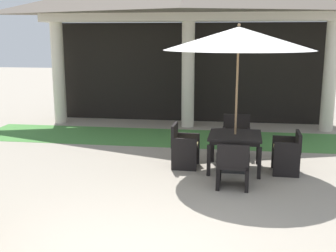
{
  "coord_description": "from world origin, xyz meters",
  "views": [
    {
      "loc": [
        1.17,
        -4.22,
        2.66
      ],
      "look_at": [
        0.19,
        2.53,
        1.18
      ],
      "focal_mm": 44.5,
      "sensor_mm": 36.0,
      "label": 1
    }
  ],
  "objects_px": {
    "patio_umbrella_mid_left": "(239,39)",
    "patio_chair_mid_left_south": "(233,165)",
    "patio_table_mid_left": "(235,139)",
    "patio_chair_mid_left_north": "(236,138)",
    "patio_chair_mid_left_east": "(287,152)",
    "patio_chair_mid_left_west": "(184,147)"
  },
  "relations": [
    {
      "from": "patio_table_mid_left",
      "to": "patio_chair_mid_left_north",
      "type": "xyz_separation_m",
      "value": [
        0.04,
        1.04,
        -0.23
      ]
    },
    {
      "from": "patio_table_mid_left",
      "to": "patio_chair_mid_left_east",
      "type": "bearing_deg",
      "value": -2.31
    },
    {
      "from": "patio_chair_mid_left_north",
      "to": "patio_chair_mid_left_south",
      "type": "bearing_deg",
      "value": 90.0
    },
    {
      "from": "patio_chair_mid_left_east",
      "to": "patio_umbrella_mid_left",
      "type": "bearing_deg",
      "value": 90.0
    },
    {
      "from": "patio_umbrella_mid_left",
      "to": "patio_chair_mid_left_north",
      "type": "xyz_separation_m",
      "value": [
        0.04,
        1.04,
        -2.18
      ]
    },
    {
      "from": "patio_chair_mid_left_east",
      "to": "patio_chair_mid_left_south",
      "type": "bearing_deg",
      "value": 135.02
    },
    {
      "from": "patio_chair_mid_left_west",
      "to": "patio_chair_mid_left_east",
      "type": "bearing_deg",
      "value": 90.0
    },
    {
      "from": "patio_chair_mid_left_north",
      "to": "patio_chair_mid_left_south",
      "type": "xyz_separation_m",
      "value": [
        -0.08,
        -2.06,
        -0.01
      ]
    },
    {
      "from": "patio_umbrella_mid_left",
      "to": "patio_chair_mid_left_north",
      "type": "height_order",
      "value": "patio_umbrella_mid_left"
    },
    {
      "from": "patio_table_mid_left",
      "to": "patio_chair_mid_left_north",
      "type": "relative_size",
      "value": 1.16
    },
    {
      "from": "patio_chair_mid_left_west",
      "to": "patio_chair_mid_left_south",
      "type": "bearing_deg",
      "value": 45.13
    },
    {
      "from": "patio_chair_mid_left_west",
      "to": "patio_chair_mid_left_east",
      "type": "xyz_separation_m",
      "value": [
        2.06,
        -0.08,
        0.0
      ]
    },
    {
      "from": "patio_chair_mid_left_west",
      "to": "patio_chair_mid_left_south",
      "type": "distance_m",
      "value": 1.46
    },
    {
      "from": "patio_umbrella_mid_left",
      "to": "patio_chair_mid_left_north",
      "type": "relative_size",
      "value": 3.16
    },
    {
      "from": "patio_umbrella_mid_left",
      "to": "patio_chair_mid_left_east",
      "type": "height_order",
      "value": "patio_umbrella_mid_left"
    },
    {
      "from": "patio_chair_mid_left_south",
      "to": "patio_chair_mid_left_north",
      "type": "bearing_deg",
      "value": 90.0
    },
    {
      "from": "patio_chair_mid_left_west",
      "to": "patio_chair_mid_left_north",
      "type": "distance_m",
      "value": 1.46
    },
    {
      "from": "patio_chair_mid_left_north",
      "to": "patio_chair_mid_left_south",
      "type": "distance_m",
      "value": 2.07
    },
    {
      "from": "patio_umbrella_mid_left",
      "to": "patio_chair_mid_left_south",
      "type": "height_order",
      "value": "patio_umbrella_mid_left"
    },
    {
      "from": "patio_umbrella_mid_left",
      "to": "patio_chair_mid_left_north",
      "type": "bearing_deg",
      "value": 87.69
    },
    {
      "from": "patio_umbrella_mid_left",
      "to": "patio_chair_mid_left_east",
      "type": "xyz_separation_m",
      "value": [
        1.03,
        -0.04,
        -2.18
      ]
    },
    {
      "from": "patio_umbrella_mid_left",
      "to": "patio_chair_mid_left_south",
      "type": "xyz_separation_m",
      "value": [
        -0.04,
        -1.03,
        -2.19
      ]
    }
  ]
}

